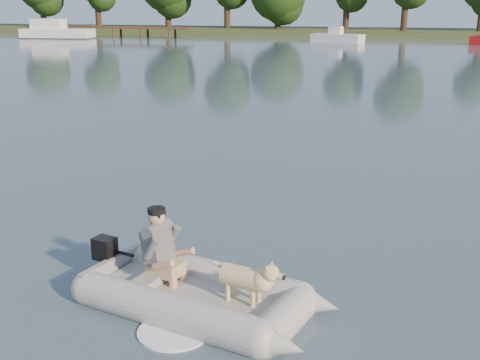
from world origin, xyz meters
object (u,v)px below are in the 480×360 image
(cabin_cruiser, at_px, (57,29))
(motorboat, at_px, (338,32))
(dinghy, at_px, (199,268))
(dog, at_px, (243,281))
(man, at_px, (159,243))
(dock, at_px, (108,32))

(cabin_cruiser, distance_m, motorboat, 27.41)
(dinghy, xyz_separation_m, dog, (0.57, -0.11, -0.06))
(dinghy, xyz_separation_m, motorboat, (-2.53, 49.60, 0.40))
(cabin_cruiser, relative_size, motorboat, 1.53)
(dinghy, height_order, motorboat, motorboat)
(man, bearing_deg, motorboat, 107.80)
(dinghy, height_order, man, man)
(dock, distance_m, cabin_cruiser, 5.28)
(motorboat, bearing_deg, dog, -67.81)
(dog, distance_m, cabin_cruiser, 57.63)
(dinghy, bearing_deg, dog, 4.57)
(dock, height_order, man, man)
(dog, xyz_separation_m, cabin_cruiser, (-30.50, 48.89, 0.49))
(dog, height_order, cabin_cruiser, cabin_cruiser)
(cabin_cruiser, xyz_separation_m, motorboat, (27.40, 0.82, -0.04))
(dock, relative_size, dog, 21.65)
(dock, xyz_separation_m, dog, (26.89, -52.73, -0.06))
(man, distance_m, cabin_cruiser, 56.74)
(dock, bearing_deg, cabin_cruiser, -133.21)
(dinghy, relative_size, cabin_cruiser, 0.59)
(motorboat, bearing_deg, dinghy, -68.45)
(dock, bearing_deg, man, -63.84)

